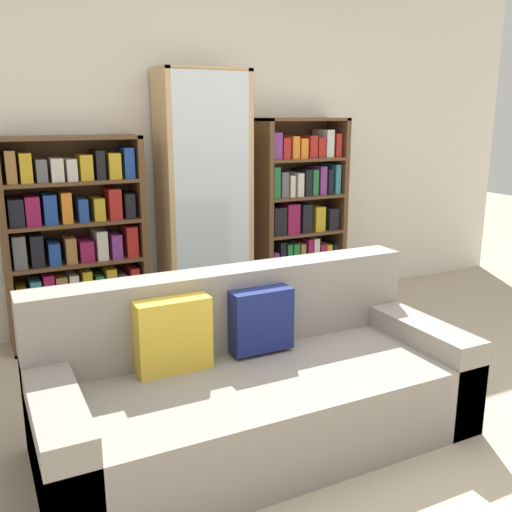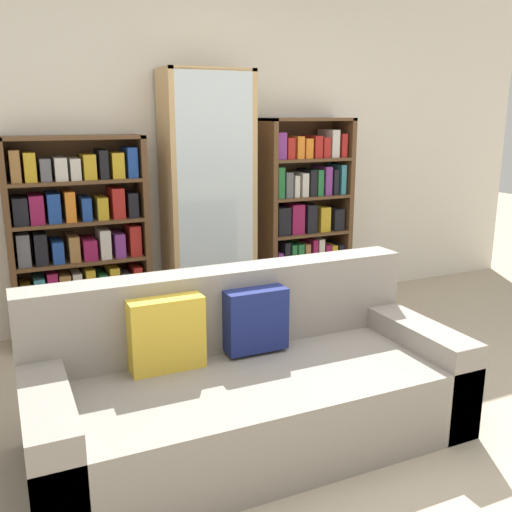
% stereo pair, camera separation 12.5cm
% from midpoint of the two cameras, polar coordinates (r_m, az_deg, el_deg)
% --- Properties ---
extents(ground_plane, '(16.00, 16.00, 0.00)m').
position_cam_midpoint_polar(ground_plane, '(2.96, 13.33, -18.88)').
color(ground_plane, tan).
extents(wall_back, '(6.19, 0.06, 2.70)m').
position_cam_midpoint_polar(wall_back, '(4.58, -5.52, 10.95)').
color(wall_back, silver).
rests_on(wall_back, ground).
extents(couch, '(2.09, 0.90, 0.81)m').
position_cam_midpoint_polar(couch, '(2.91, -1.51, -12.88)').
color(couch, gray).
rests_on(couch, ground).
extents(bookshelf_left, '(0.95, 0.32, 1.45)m').
position_cam_midpoint_polar(bookshelf_left, '(4.19, -18.47, 1.03)').
color(bookshelf_left, brown).
rests_on(bookshelf_left, ground).
extents(display_cabinet, '(0.66, 0.36, 1.91)m').
position_cam_midpoint_polar(display_cabinet, '(4.37, -6.06, 5.53)').
color(display_cabinet, tan).
rests_on(display_cabinet, ground).
extents(bookshelf_right, '(0.75, 0.32, 1.56)m').
position_cam_midpoint_polar(bookshelf_right, '(4.78, 3.59, 3.91)').
color(bookshelf_right, brown).
rests_on(bookshelf_right, ground).
extents(wine_bottle, '(0.09, 0.09, 0.41)m').
position_cam_midpoint_polar(wine_bottle, '(4.19, 7.04, -5.94)').
color(wine_bottle, '#143819').
rests_on(wine_bottle, ground).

